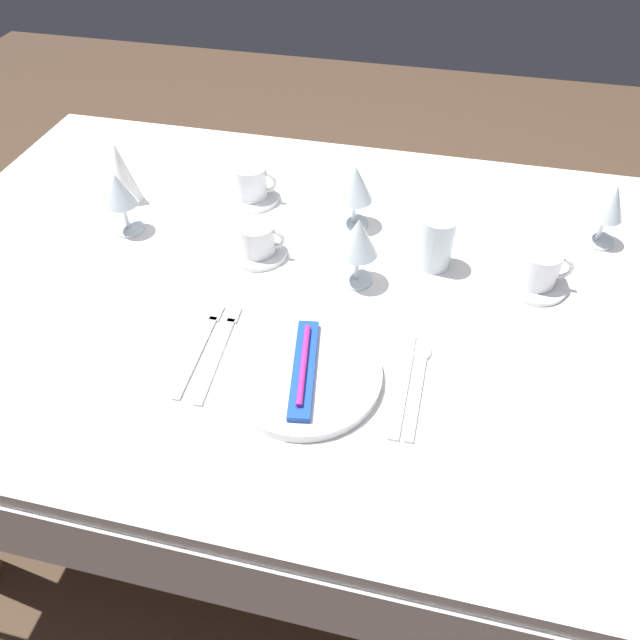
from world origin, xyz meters
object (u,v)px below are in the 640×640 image
object	(u,v)px
wine_glass_centre	(119,193)
fork_outer	(220,348)
coffee_cup_far	(539,266)
wine_glass_far	(355,185)
spoon_soup	(420,377)
drink_tumbler	(436,245)
toothbrush_package	(304,367)
napkin_folded	(122,173)
wine_glass_right	(610,205)
dinner_plate	(304,374)
coffee_cup_left	(251,181)
coffee_cup_right	(258,238)
wine_glass_left	(358,239)
fork_inner	(201,345)
dinner_knife	(403,386)

from	to	relation	value
wine_glass_centre	fork_outer	bearing A→B (deg)	-42.76
coffee_cup_far	wine_glass_far	xyz separation A→B (m)	(-0.38, 0.12, 0.05)
spoon_soup	drink_tumbler	world-z (taller)	drink_tumbler
toothbrush_package	wine_glass_far	bearing A→B (deg)	90.01
fork_outer	spoon_soup	bearing A→B (deg)	2.08
fork_outer	napkin_folded	distance (m)	0.55
wine_glass_centre	wine_glass_right	size ratio (longest dim) A/B	1.00
wine_glass_right	wine_glass_centre	bearing A→B (deg)	-169.45
dinner_plate	drink_tumbler	distance (m)	0.40
coffee_cup_left	wine_glass_centre	size ratio (longest dim) A/B	0.74
coffee_cup_left	coffee_cup_right	distance (m)	0.21
dinner_plate	spoon_soup	xyz separation A→B (m)	(0.19, 0.04, -0.01)
coffee_cup_left	coffee_cup_far	xyz separation A→B (m)	(0.63, -0.17, -0.00)
coffee_cup_left	wine_glass_left	xyz separation A→B (m)	(0.29, -0.23, 0.05)
wine_glass_far	coffee_cup_right	bearing A→B (deg)	-138.99
dinner_plate	spoon_soup	world-z (taller)	dinner_plate
fork_inner	coffee_cup_far	xyz separation A→B (m)	(0.58, 0.30, 0.04)
coffee_cup_right	coffee_cup_far	distance (m)	0.55
wine_glass_right	napkin_folded	size ratio (longest dim) A/B	0.96
coffee_cup_right	napkin_folded	xyz separation A→B (m)	(-0.35, 0.13, 0.03)
fork_outer	fork_inner	distance (m)	0.04
toothbrush_package	napkin_folded	distance (m)	0.68
fork_outer	napkin_folded	size ratio (longest dim) A/B	1.63
fork_inner	coffee_cup_far	bearing A→B (deg)	27.50
fork_outer	wine_glass_right	xyz separation A→B (m)	(0.68, 0.47, 0.09)
fork_inner	wine_glass_left	size ratio (longest dim) A/B	1.55
dinner_plate	toothbrush_package	size ratio (longest dim) A/B	1.22
coffee_cup_right	drink_tumbler	distance (m)	0.36
wine_glass_far	dinner_knife	bearing A→B (deg)	-69.28
wine_glass_left	wine_glass_right	size ratio (longest dim) A/B	1.06
fork_outer	coffee_cup_far	size ratio (longest dim) A/B	2.22
fork_outer	drink_tumbler	distance (m)	0.47
fork_inner	wine_glass_left	distance (m)	0.35
wine_glass_left	fork_inner	bearing A→B (deg)	-135.09
spoon_soup	coffee_cup_right	bearing A→B (deg)	144.37
wine_glass_left	wine_glass_far	distance (m)	0.19
wine_glass_centre	drink_tumbler	bearing A→B (deg)	2.54
wine_glass_left	drink_tumbler	size ratio (longest dim) A/B	1.30
wine_glass_centre	wine_glass_right	bearing A→B (deg)	10.55
dinner_plate	fork_inner	world-z (taller)	dinner_plate
wine_glass_centre	napkin_folded	bearing A→B (deg)	116.36
toothbrush_package	dinner_knife	bearing A→B (deg)	5.58
wine_glass_centre	wine_glass_right	xyz separation A→B (m)	(0.99, 0.18, -0.00)
wine_glass_centre	wine_glass_right	world-z (taller)	same
spoon_soup	wine_glass_left	distance (m)	0.28
fork_inner	coffee_cup_far	world-z (taller)	coffee_cup_far
coffee_cup_right	napkin_folded	size ratio (longest dim) A/B	0.69
coffee_cup_right	coffee_cup_far	size ratio (longest dim) A/B	0.94
coffee_cup_right	coffee_cup_left	bearing A→B (deg)	111.13
coffee_cup_far	wine_glass_far	bearing A→B (deg)	162.57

